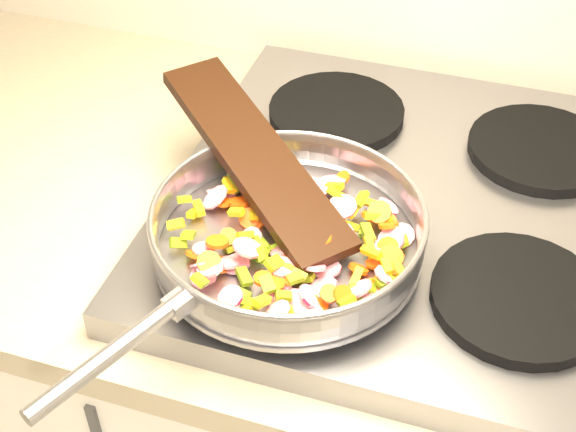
% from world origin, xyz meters
% --- Properties ---
extents(cooktop, '(0.60, 0.60, 0.04)m').
position_xyz_m(cooktop, '(-0.70, 1.67, 0.92)').
color(cooktop, '#939399').
rests_on(cooktop, counter_top).
extents(grate_fl, '(0.19, 0.19, 0.02)m').
position_xyz_m(grate_fl, '(-0.84, 1.52, 0.95)').
color(grate_fl, black).
rests_on(grate_fl, cooktop).
extents(grate_fr, '(0.19, 0.19, 0.02)m').
position_xyz_m(grate_fr, '(-0.56, 1.52, 0.95)').
color(grate_fr, black).
rests_on(grate_fr, cooktop).
extents(grate_bl, '(0.19, 0.19, 0.02)m').
position_xyz_m(grate_bl, '(-0.84, 1.81, 0.95)').
color(grate_bl, black).
rests_on(grate_bl, cooktop).
extents(grate_br, '(0.19, 0.19, 0.02)m').
position_xyz_m(grate_br, '(-0.56, 1.81, 0.95)').
color(grate_br, black).
rests_on(grate_br, cooktop).
extents(saute_pan, '(0.34, 0.49, 0.06)m').
position_xyz_m(saute_pan, '(-0.82, 1.51, 0.99)').
color(saute_pan, '#9E9EA5').
rests_on(saute_pan, grate_fl).
extents(vegetable_heap, '(0.28, 0.27, 0.05)m').
position_xyz_m(vegetable_heap, '(-0.80, 1.51, 0.98)').
color(vegetable_heap, '#CA1340').
rests_on(vegetable_heap, saute_pan).
extents(wooden_spatula, '(0.31, 0.28, 0.08)m').
position_xyz_m(wooden_spatula, '(-0.89, 1.60, 1.01)').
color(wooden_spatula, black).
rests_on(wooden_spatula, saute_pan).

